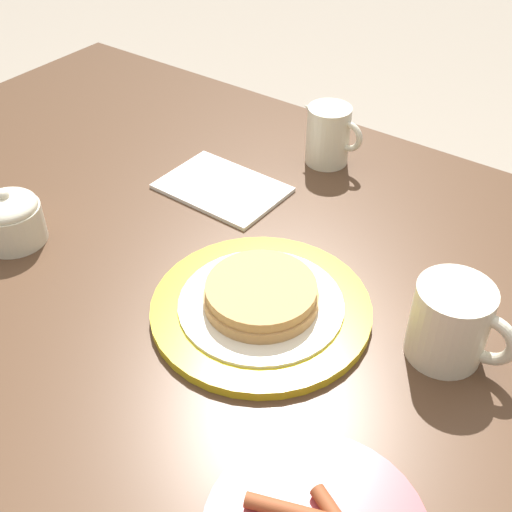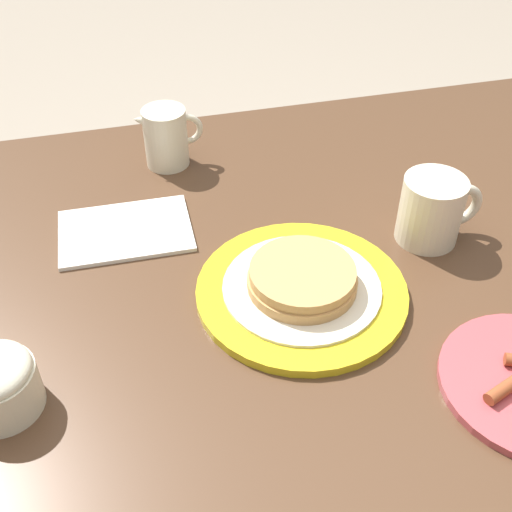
% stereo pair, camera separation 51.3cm
% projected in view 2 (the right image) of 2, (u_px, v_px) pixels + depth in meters
% --- Properties ---
extents(dining_table, '(1.46, 1.01, 0.75)m').
position_uv_depth(dining_table, '(271.00, 377.00, 0.82)').
color(dining_table, '#4C3321').
rests_on(dining_table, ground_plane).
extents(pancake_plate, '(0.26, 0.26, 0.04)m').
position_uv_depth(pancake_plate, '(302.00, 286.00, 0.78)').
color(pancake_plate, gold).
rests_on(pancake_plate, dining_table).
extents(coffee_mug, '(0.12, 0.08, 0.09)m').
position_uv_depth(coffee_mug, '(433.00, 209.00, 0.84)').
color(coffee_mug, beige).
rests_on(coffee_mug, dining_table).
extents(creamer_pitcher, '(0.11, 0.07, 0.10)m').
position_uv_depth(creamer_pitcher, '(166.00, 136.00, 0.98)').
color(creamer_pitcher, beige).
rests_on(creamer_pitcher, dining_table).
extents(napkin, '(0.18, 0.13, 0.01)m').
position_uv_depth(napkin, '(125.00, 231.00, 0.88)').
color(napkin, silver).
rests_on(napkin, dining_table).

